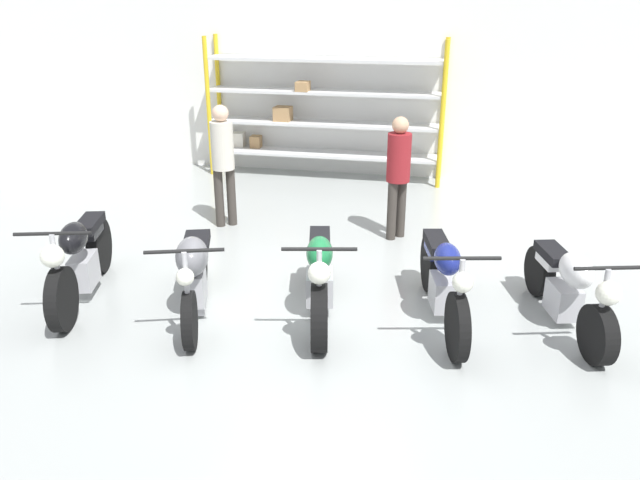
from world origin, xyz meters
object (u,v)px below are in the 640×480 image
object	(u,v)px
motorcycle_grey	(194,272)
motorcycle_blue	(443,279)
motorcycle_white	(568,288)
person_near_rack	(398,168)
shelving_rack	(318,109)
person_browsing	(223,156)
motorcycle_green	(320,276)
motorcycle_black	(80,259)

from	to	relation	value
motorcycle_grey	motorcycle_blue	size ratio (longest dim) A/B	0.94
motorcycle_white	person_near_rack	distance (m)	2.93
shelving_rack	person_browsing	world-z (taller)	shelving_rack
motorcycle_blue	motorcycle_white	bearing A→B (deg)	84.37
shelving_rack	motorcycle_white	bearing A→B (deg)	-53.75
shelving_rack	motorcycle_blue	distance (m)	5.69
motorcycle_white	person_browsing	bearing A→B (deg)	-130.31
motorcycle_blue	person_near_rack	distance (m)	2.43
shelving_rack	person_browsing	bearing A→B (deg)	-105.30
motorcycle_grey	person_browsing	world-z (taller)	person_browsing
motorcycle_grey	person_near_rack	size ratio (longest dim) A/B	1.16
motorcycle_green	person_near_rack	size ratio (longest dim) A/B	1.19
motorcycle_grey	motorcycle_blue	world-z (taller)	motorcycle_blue
motorcycle_green	motorcycle_blue	distance (m)	1.27
motorcycle_grey	motorcycle_white	bearing A→B (deg)	79.71
motorcycle_grey	person_browsing	xyz separation A→B (m)	(-0.60, 2.61, 0.57)
motorcycle_blue	motorcycle_black	bearing A→B (deg)	-98.02
motorcycle_black	motorcycle_grey	bearing A→B (deg)	72.36
motorcycle_green	person_browsing	distance (m)	3.13
shelving_rack	motorcycle_black	bearing A→B (deg)	-105.91
shelving_rack	motorcycle_white	size ratio (longest dim) A/B	2.19
shelving_rack	motorcycle_blue	world-z (taller)	shelving_rack
motorcycle_black	motorcycle_blue	distance (m)	3.94
motorcycle_blue	shelving_rack	bearing A→B (deg)	-167.30
motorcycle_black	person_browsing	xyz separation A→B (m)	(0.76, 2.55, 0.57)
shelving_rack	motorcycle_black	xyz separation A→B (m)	(-1.54, -5.41, -0.76)
shelving_rack	person_browsing	distance (m)	2.97
motorcycle_black	motorcycle_green	xyz separation A→B (m)	(2.67, 0.14, -0.02)
shelving_rack	motorcycle_white	world-z (taller)	shelving_rack
motorcycle_white	motorcycle_grey	bearing A→B (deg)	-97.38
shelving_rack	motorcycle_green	xyz separation A→B (m)	(1.13, -5.27, -0.78)
motorcycle_white	person_near_rack	bearing A→B (deg)	-152.42
motorcycle_black	person_near_rack	distance (m)	4.17
motorcycle_black	person_near_rack	size ratio (longest dim) A/B	1.21
shelving_rack	motorcycle_white	distance (m)	6.21
motorcycle_blue	motorcycle_white	size ratio (longest dim) A/B	1.08
motorcycle_blue	person_browsing	bearing A→B (deg)	-137.78
motorcycle_white	person_browsing	world-z (taller)	person_browsing
motorcycle_blue	person_near_rack	world-z (taller)	person_near_rack
motorcycle_green	person_near_rack	xyz separation A→B (m)	(0.58, 2.42, 0.54)
motorcycle_grey	motorcycle_green	bearing A→B (deg)	80.70
motorcycle_black	motorcycle_green	world-z (taller)	motorcycle_black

